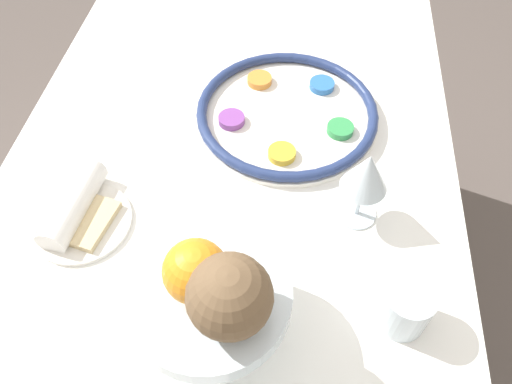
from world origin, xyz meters
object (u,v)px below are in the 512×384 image
fruit_stand (210,300)px  napkin_roll (73,204)px  orange_fruit (196,271)px  seder_plate (287,113)px  wine_glass (366,174)px  coconut (230,296)px  cup_near (405,307)px  bread_plate (81,221)px

fruit_stand → napkin_roll: (-0.17, -0.27, -0.06)m
orange_fruit → seder_plate: bearing=169.6°
wine_glass → coconut: coconut is taller
cup_near → fruit_stand: bearing=-80.4°
orange_fruit → cup_near: (-0.04, 0.28, -0.11)m
wine_glass → fruit_stand: wine_glass is taller
wine_glass → coconut: (0.26, -0.17, 0.06)m
wine_glass → fruit_stand: size_ratio=0.67×
seder_plate → cup_near: 0.45m
seder_plate → orange_fruit: 0.47m
seder_plate → orange_fruit: orange_fruit is taller
fruit_stand → bread_plate: 0.30m
fruit_stand → napkin_roll: bearing=-122.6°
cup_near → bread_plate: bearing=-101.5°
orange_fruit → bread_plate: orange_fruit is taller
seder_plate → bread_plate: (0.29, -0.32, -0.01)m
fruit_stand → cup_near: bearing=99.6°
wine_glass → bread_plate: wine_glass is taller
seder_plate → wine_glass: wine_glass is taller
wine_glass → cup_near: (0.18, 0.06, -0.07)m
seder_plate → napkin_roll: size_ratio=2.10×
seder_plate → cup_near: bearing=26.6°
orange_fruit → wine_glass: bearing=135.7°
fruit_stand → seder_plate: bearing=171.3°
coconut → napkin_roll: coconut is taller
fruit_stand → bread_plate: bearing=-121.0°
bread_plate → orange_fruit: bearing=58.2°
coconut → cup_near: bearing=107.6°
napkin_roll → fruit_stand: bearing=57.4°
seder_plate → orange_fruit: bearing=-10.4°
seder_plate → bread_plate: seder_plate is taller
wine_glass → cup_near: bearing=19.2°
coconut → napkin_roll: 0.39m
bread_plate → cup_near: (0.11, 0.52, 0.03)m
cup_near → wine_glass: bearing=-160.8°
napkin_roll → wine_glass: bearing=96.9°
seder_plate → bread_plate: bearing=-47.4°
wine_glass → fruit_stand: (0.23, -0.20, -0.02)m
seder_plate → coconut: coconut is taller
coconut → orange_fruit: bearing=-124.6°
seder_plate → wine_glass: size_ratio=2.43×
coconut → bread_plate: 0.37m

